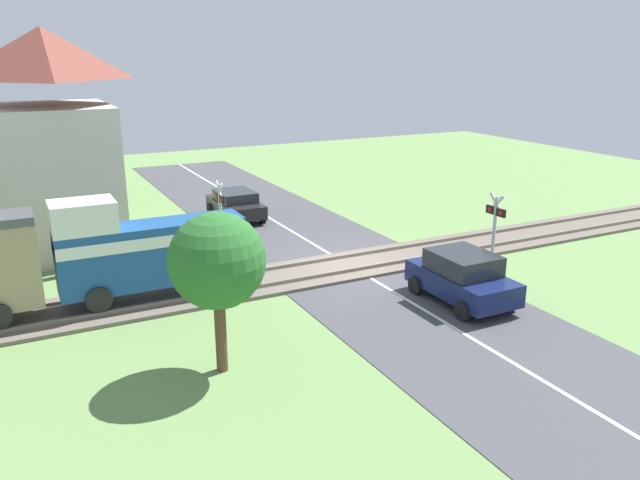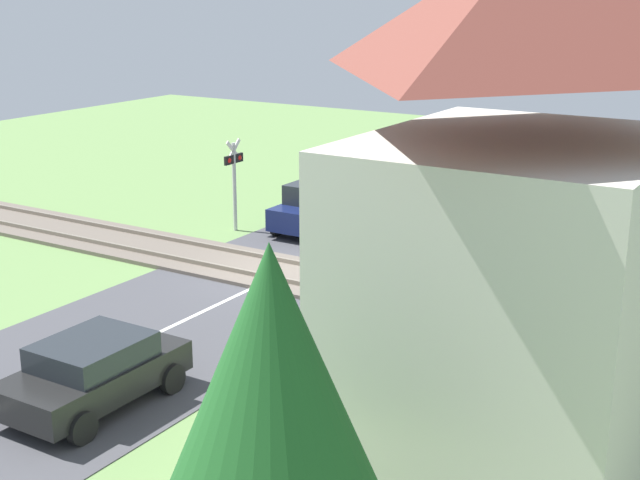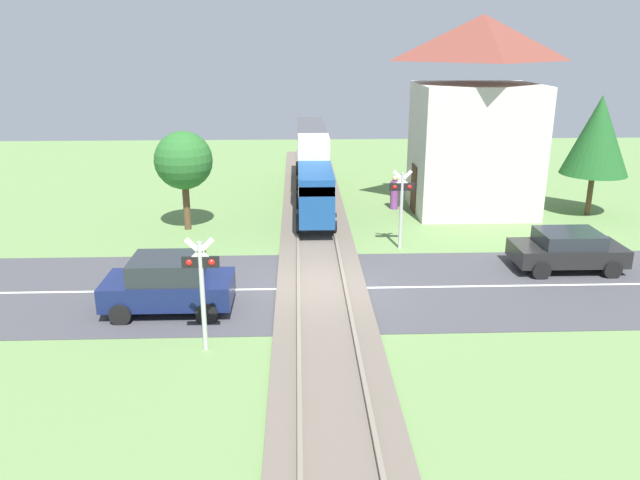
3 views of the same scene
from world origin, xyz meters
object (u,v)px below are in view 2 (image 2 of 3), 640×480
crossing_signal_east_approach (347,259)px  station_building (517,240)px  crossing_signal_west_approach (234,172)px  pedestrian_by_station (593,379)px  car_far_side (94,371)px  car_near_crossing (321,206)px

crossing_signal_east_approach → station_building: 6.88m
crossing_signal_west_approach → station_building: bearing=51.8°
station_building → pedestrian_by_station: 4.81m
car_far_side → station_building: station_building is taller
car_near_crossing → crossing_signal_east_approach: (7.47, 5.29, 1.08)m
car_far_side → pedestrian_by_station: pedestrian_by_station is taller
pedestrian_by_station → car_far_side: bearing=-60.1°
car_near_crossing → crossing_signal_west_approach: size_ratio=1.22×
crossing_signal_west_approach → crossing_signal_east_approach: (6.13, 7.70, 0.00)m
crossing_signal_east_approach → station_building: bearing=52.2°
pedestrian_by_station → crossing_signal_east_approach: bearing=-96.4°
car_far_side → crossing_signal_west_approach: size_ratio=1.22×
car_far_side → pedestrian_by_station: (-4.62, 8.03, -0.02)m
car_near_crossing → car_far_side: bearing=12.8°
pedestrian_by_station → station_building: bearing=-7.9°
car_far_side → crossing_signal_east_approach: crossing_signal_east_approach is taller
car_near_crossing → crossing_signal_west_approach: 2.96m
crossing_signal_west_approach → station_building: station_building is taller
car_far_side → crossing_signal_east_approach: (-5.26, 2.41, 1.19)m
car_near_crossing → station_building: bearing=42.3°
car_far_side → pedestrian_by_station: size_ratio=2.37×
crossing_signal_west_approach → station_building: (10.12, 12.86, 2.20)m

